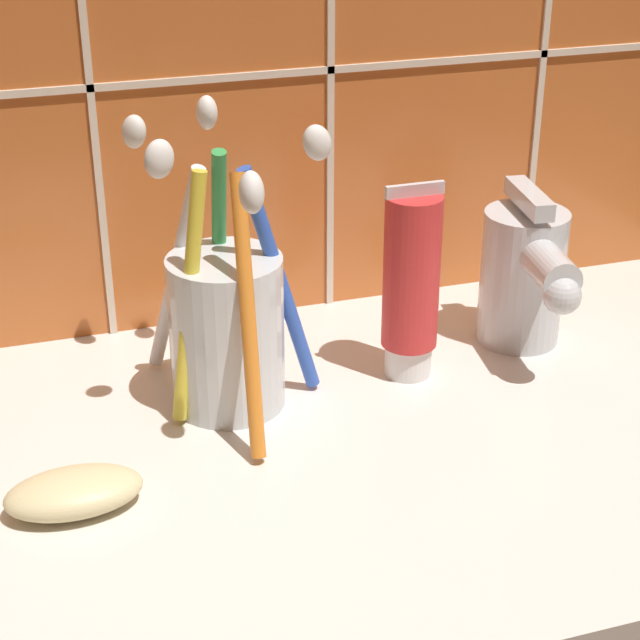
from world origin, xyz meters
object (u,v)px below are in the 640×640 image
object	(u,v)px
toothbrush_cup	(226,320)
sink_faucet	(526,274)
toothpaste_tube	(411,283)
soap_bar	(74,492)

from	to	relation	value
toothbrush_cup	sink_faucet	xyz separation A→B (cm)	(21.27, 1.62, -0.49)
toothpaste_tube	soap_bar	size ratio (longest dim) A/B	1.79
soap_bar	sink_faucet	bearing A→B (deg)	17.68
toothpaste_tube	sink_faucet	distance (cm)	9.38
toothbrush_cup	toothpaste_tube	distance (cm)	12.16
toothbrush_cup	soap_bar	world-z (taller)	toothbrush_cup
toothpaste_tube	toothbrush_cup	bearing A→B (deg)	179.82
toothpaste_tube	soap_bar	bearing A→B (deg)	-159.49
toothbrush_cup	toothpaste_tube	world-z (taller)	toothbrush_cup
toothbrush_cup	toothpaste_tube	size ratio (longest dim) A/B	1.39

